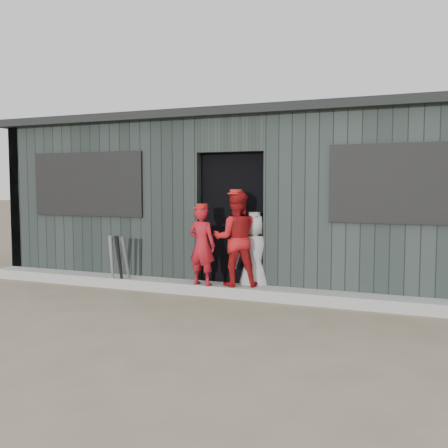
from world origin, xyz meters
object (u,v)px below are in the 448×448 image
at_px(player_red_right, 236,239).
at_px(player_grey_back, 254,254).
at_px(bat_right, 120,262).
at_px(bat_left, 112,262).
at_px(dugout, 261,200).
at_px(bat_mid, 126,263).
at_px(player_red_left, 202,245).

distance_m(player_red_right, player_grey_back, 0.36).
distance_m(bat_right, player_grey_back, 2.00).
distance_m(bat_left, bat_right, 0.13).
xyz_separation_m(bat_left, player_grey_back, (2.08, 0.40, 0.17)).
relative_size(player_red_right, dugout, 0.16).
height_order(bat_mid, player_grey_back, player_grey_back).
bearing_deg(player_red_left, player_grey_back, -144.53).
height_order(bat_left, player_red_right, player_red_right).
height_order(player_red_left, player_grey_back, player_red_left).
relative_size(player_red_right, player_grey_back, 1.15).
xyz_separation_m(bat_mid, bat_right, (-0.09, -0.04, 0.00)).
height_order(bat_mid, dugout, dugout).
height_order(bat_left, bat_mid, bat_left).
xyz_separation_m(bat_mid, player_red_right, (1.66, 0.15, 0.40)).
height_order(bat_right, player_grey_back, player_grey_back).
height_order(bat_right, dugout, dugout).
xyz_separation_m(player_grey_back, dugout, (-0.36, 1.47, 0.72)).
height_order(player_red_right, dugout, dugout).
xyz_separation_m(player_red_left, player_red_right, (0.45, 0.14, 0.10)).
height_order(player_red_left, dugout, dugout).
xyz_separation_m(bat_mid, dugout, (1.50, 1.82, 0.89)).
xyz_separation_m(player_red_right, player_grey_back, (0.20, 0.20, -0.23)).
distance_m(bat_right, dugout, 2.61).
distance_m(bat_right, player_red_left, 1.34).
bearing_deg(player_red_left, dugout, -90.91).
distance_m(bat_mid, dugout, 2.52).
bearing_deg(bat_left, player_grey_back, 10.89).
bearing_deg(player_grey_back, player_red_left, 9.66).
height_order(player_red_left, player_red_right, player_red_right).
bearing_deg(bat_right, dugout, 49.44).
xyz_separation_m(bat_mid, player_red_left, (1.21, 0.02, 0.30)).
bearing_deg(bat_right, player_red_left, 2.41).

